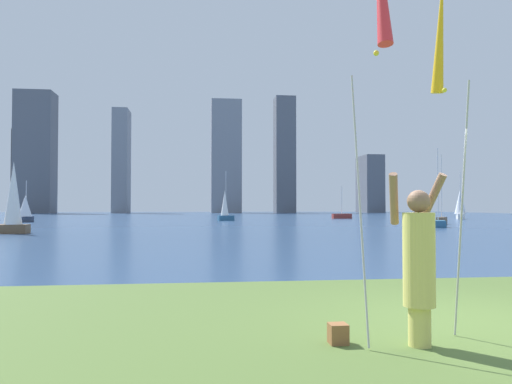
{
  "coord_description": "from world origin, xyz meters",
  "views": [
    {
      "loc": [
        -3.83,
        -6.59,
        1.6
      ],
      "look_at": [
        -1.26,
        14.04,
        2.16
      ],
      "focal_mm": 35.16,
      "sensor_mm": 36.0,
      "label": 1
    }
  ],
  "objects": [
    {
      "name": "person",
      "position": [
        -1.28,
        -1.13,
        0.97
      ],
      "size": [
        0.72,
        0.54,
        1.98
      ],
      "rotation": [
        0.0,
        0.0,
        -0.17
      ],
      "color": "#D8CC66",
      "rests_on": "ground"
    },
    {
      "name": "sailboat_0",
      "position": [
        27.32,
        48.91,
        1.71
      ],
      "size": [
        1.8,
        2.64,
        5.6
      ],
      "color": "white",
      "rests_on": "ground"
    },
    {
      "name": "sailboat_4",
      "position": [
        14.31,
        53.38,
        0.33
      ],
      "size": [
        2.44,
        0.93,
        3.98
      ],
      "color": "maroon",
      "rests_on": "ground"
    },
    {
      "name": "skyline_tower_1",
      "position": [
        -19.19,
        102.99,
        11.03
      ],
      "size": [
        3.18,
        6.85,
        22.07
      ],
      "color": "gray",
      "rests_on": "ground"
    },
    {
      "name": "kite_flag_right",
      "position": [
        -0.65,
        -0.49,
        3.77
      ],
      "size": [
        0.16,
        0.86,
        4.66
      ],
      "color": "#B2B2B7",
      "rests_on": "ground"
    },
    {
      "name": "ground",
      "position": [
        0.0,
        50.95,
        -0.06
      ],
      "size": [
        120.0,
        138.0,
        0.12
      ],
      "color": "#4C662D"
    },
    {
      "name": "skyline_tower_2",
      "position": [
        3.23,
        103.97,
        12.4
      ],
      "size": [
        6.58,
        5.79,
        24.79
      ],
      "color": "gray",
      "rests_on": "ground"
    },
    {
      "name": "sailboat_1",
      "position": [
        -0.53,
        46.33,
        1.44
      ],
      "size": [
        1.79,
        1.12,
        5.26
      ],
      "color": "#2D6084",
      "rests_on": "ground"
    },
    {
      "name": "sailboat_7",
      "position": [
        -19.95,
        44.1,
        1.34
      ],
      "size": [
        1.37,
        2.52,
        4.05
      ],
      "color": "#333D51",
      "rests_on": "ground"
    },
    {
      "name": "skyline_tower_3",
      "position": [
        16.41,
        103.85,
        12.98
      ],
      "size": [
        4.42,
        4.47,
        25.96
      ],
      "color": "#565B66",
      "rests_on": "ground"
    },
    {
      "name": "sailboat_6",
      "position": [
        13.95,
        28.17,
        0.31
      ],
      "size": [
        1.64,
        2.14,
        5.84
      ],
      "color": "#2D6084",
      "rests_on": "ground"
    },
    {
      "name": "bag",
      "position": [
        -2.17,
        -0.93,
        0.12
      ],
      "size": [
        0.21,
        0.21,
        0.23
      ],
      "color": "brown",
      "rests_on": "ground"
    },
    {
      "name": "sailboat_2",
      "position": [
        -14.08,
        23.48,
        1.9
      ],
      "size": [
        1.97,
        1.0,
        6.01
      ],
      "color": "brown",
      "rests_on": "ground"
    },
    {
      "name": "sailboat_5",
      "position": [
        16.91,
        33.31,
        0.4
      ],
      "size": [
        1.62,
        1.84,
        5.9
      ],
      "color": "brown",
      "rests_on": "ground"
    },
    {
      "name": "skyline_tower_4",
      "position": [
        36.15,
        103.52,
        6.47
      ],
      "size": [
        4.18,
        7.95,
        12.94
      ],
      "color": "#565B66",
      "rests_on": "ground"
    },
    {
      "name": "skyline_tower_0",
      "position": [
        -36.67,
        102.55,
        12.68
      ],
      "size": [
        7.5,
        5.94,
        25.36
      ],
      "color": "#565B66",
      "rests_on": "ground"
    }
  ]
}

